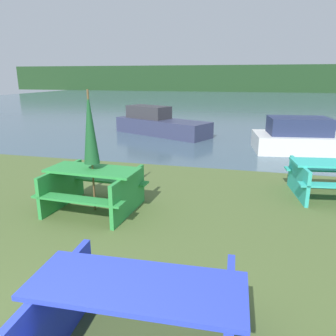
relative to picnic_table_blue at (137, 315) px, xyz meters
name	(u,v)px	position (x,y,z in m)	size (l,w,h in m)	color
water	(236,101)	(-0.77, 31.35, -0.47)	(60.00, 50.00, 0.00)	#425B6B
far_treeline	(244,79)	(-0.77, 51.35, 1.53)	(80.00, 1.60, 4.00)	#1E3D1E
picnic_table_blue	(137,315)	(0.00, 0.00, 0.00)	(1.86, 1.46, 0.77)	blue
picnic_table_green	(94,186)	(-1.90, 2.98, 0.00)	(1.72, 1.46, 0.80)	green
picnic_table_teal	(330,176)	(2.46, 4.81, -0.03)	(1.69, 1.58, 0.74)	#33B7A8
umbrella_darkgreen	(90,128)	(-1.90, 2.98, 1.07)	(0.28, 0.28, 2.19)	brown
boat	(316,139)	(2.91, 9.19, -0.05)	(4.44, 2.30, 1.12)	silver
boat_second	(159,124)	(-2.96, 11.16, -0.03)	(4.42, 3.01, 1.16)	#333856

